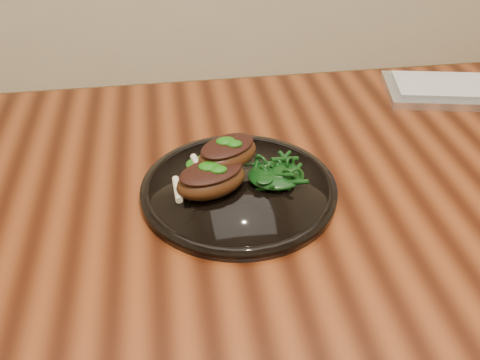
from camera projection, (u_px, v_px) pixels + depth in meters
name	position (u px, v px, depth m)	size (l,w,h in m)	color
desk	(332.00, 225.00, 0.88)	(1.60, 0.80, 0.75)	black
plate	(239.00, 189.00, 0.80)	(0.29, 0.29, 0.02)	black
lamb_chop_front	(211.00, 179.00, 0.77)	(0.13, 0.10, 0.05)	#3E1E0C
lamb_chop_back	(227.00, 153.00, 0.80)	(0.12, 0.11, 0.05)	#3E1E0C
herb_smear	(210.00, 163.00, 0.84)	(0.08, 0.05, 0.00)	#0C4607
greens_heap	(276.00, 172.00, 0.80)	(0.09, 0.08, 0.03)	black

